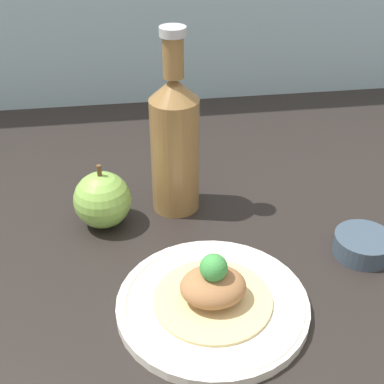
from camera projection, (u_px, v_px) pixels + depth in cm
name	position (u px, v px, depth cm)	size (l,w,h in cm)	color
ground_plane	(240.00, 256.00, 76.99)	(180.00, 110.00, 4.00)	black
plate	(213.00, 304.00, 65.07)	(23.50, 23.50, 1.58)	silver
plated_food	(213.00, 288.00, 63.64)	(14.46, 14.46, 6.97)	#D6BC7F
cider_bottle	(175.00, 141.00, 78.01)	(7.22, 7.22, 28.03)	olive
apple	(102.00, 200.00, 77.95)	(8.45, 8.45, 10.06)	#84B74C
dipping_bowl	(363.00, 245.00, 73.59)	(8.10, 8.10, 2.93)	#384756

